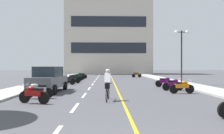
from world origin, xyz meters
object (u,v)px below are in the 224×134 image
at_px(motorcycle_3, 182,87).
at_px(motorcycle_6, 67,80).
at_px(motorcycle_4, 173,84).
at_px(motorcycle_7, 72,79).
at_px(motorcycle_10, 78,76).
at_px(motorcycle_5, 165,82).
at_px(motorcycle_1, 34,94).
at_px(motorcycle_8, 73,78).
at_px(motorcycle_13, 137,75).
at_px(street_lamp_mid, 182,45).
at_px(parked_car_near, 49,79).
at_px(cyclist_rider, 108,84).
at_px(motorcycle_9, 75,77).
at_px(motorcycle_2, 38,90).
at_px(motorcycle_12, 81,75).
at_px(motorcycle_11, 78,76).

height_order(motorcycle_3, motorcycle_6, same).
relative_size(motorcycle_4, motorcycle_7, 1.01).
bearing_deg(motorcycle_10, motorcycle_5, -47.11).
distance_m(motorcycle_1, motorcycle_8, 14.23).
xyz_separation_m(motorcycle_3, motorcycle_5, (0.08, 4.39, 0.00)).
bearing_deg(motorcycle_13, motorcycle_5, -89.13).
relative_size(street_lamp_mid, motorcycle_5, 3.15).
bearing_deg(motorcycle_4, street_lamp_mid, 64.32).
relative_size(parked_car_near, motorcycle_8, 2.61).
bearing_deg(cyclist_rider, motorcycle_9, 104.79).
distance_m(motorcycle_4, motorcycle_5, 2.60).
height_order(motorcycle_5, cyclist_rider, cyclist_rider).
height_order(motorcycle_1, motorcycle_4, same).
relative_size(motorcycle_2, motorcycle_4, 1.00).
bearing_deg(parked_car_near, motorcycle_7, 86.09).
height_order(motorcycle_2, motorcycle_12, same).
bearing_deg(motorcycle_12, cyclist_rider, -79.32).
relative_size(motorcycle_8, motorcycle_11, 0.99).
distance_m(motorcycle_5, cyclist_rider, 8.76).
xyz_separation_m(motorcycle_2, cyclist_rider, (3.98, -0.72, 0.41)).
relative_size(motorcycle_9, motorcycle_12, 1.01).
distance_m(street_lamp_mid, motorcycle_1, 15.85).
distance_m(motorcycle_3, motorcycle_10, 16.59).
relative_size(motorcycle_5, motorcycle_13, 1.04).
distance_m(motorcycle_4, motorcycle_13, 18.48).
xyz_separation_m(street_lamp_mid, motorcycle_6, (-11.53, -0.04, -3.54)).
height_order(motorcycle_6, motorcycle_7, same).
height_order(motorcycle_7, motorcycle_11, same).
height_order(street_lamp_mid, motorcycle_12, street_lamp_mid).
bearing_deg(motorcycle_11, motorcycle_1, -88.92).
relative_size(motorcycle_2, motorcycle_7, 1.00).
distance_m(motorcycle_5, motorcycle_6, 9.49).
distance_m(motorcycle_1, motorcycle_10, 17.63).
xyz_separation_m(motorcycle_13, cyclist_rider, (-4.89, -22.98, 0.41)).
xyz_separation_m(motorcycle_4, cyclist_rider, (-5.01, -4.50, 0.41)).
bearing_deg(motorcycle_2, street_lamp_mid, 38.12).
bearing_deg(motorcycle_13, street_lamp_mid, -78.67).
height_order(motorcycle_5, motorcycle_6, same).
bearing_deg(cyclist_rider, motorcycle_4, 41.92).
xyz_separation_m(street_lamp_mid, motorcycle_9, (-11.43, 4.98, -3.54)).
bearing_deg(motorcycle_9, cyclist_rider, -75.21).
distance_m(motorcycle_1, motorcycle_6, 10.62).
height_order(motorcycle_7, motorcycle_8, same).
bearing_deg(motorcycle_5, cyclist_rider, -125.86).
bearing_deg(motorcycle_11, motorcycle_6, -89.82).
xyz_separation_m(motorcycle_11, motorcycle_13, (8.91, 4.77, 0.00)).
bearing_deg(motorcycle_4, motorcycle_9, 131.03).
xyz_separation_m(motorcycle_2, motorcycle_12, (0.19, 19.37, 0.00)).
bearing_deg(motorcycle_13, motorcycle_7, -126.72).
relative_size(motorcycle_6, cyclist_rider, 0.96).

